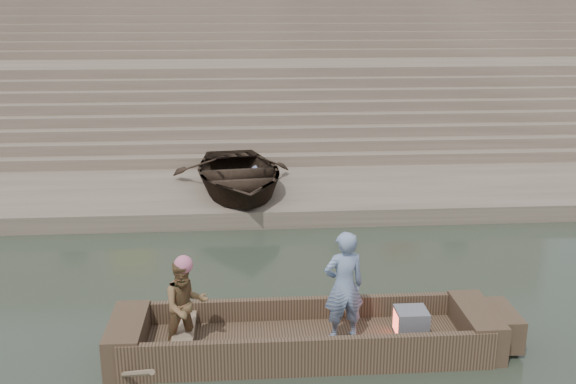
{
  "coord_description": "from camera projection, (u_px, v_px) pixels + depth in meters",
  "views": [
    {
      "loc": [
        -0.23,
        -7.67,
        4.99
      ],
      "look_at": [
        0.62,
        4.24,
        1.4
      ],
      "focal_mm": 40.43,
      "sensor_mm": 36.0,
      "label": 1
    }
  ],
  "objects": [
    {
      "name": "rowing_man",
      "position": [
        186.0,
        306.0,
        8.98
      ],
      "size": [
        0.8,
        0.72,
        1.35
      ],
      "primitive_type": "imported",
      "rotation": [
        0.0,
        0.0,
        0.39
      ],
      "color": "#277537",
      "rests_on": "main_rowboat"
    },
    {
      "name": "mid_landing",
      "position": [
        248.0,
        102.0,
        23.18
      ],
      "size": [
        32.0,
        3.0,
        2.8
      ],
      "primitive_type": "cube",
      "color": "gray",
      "rests_on": "ground"
    },
    {
      "name": "television",
      "position": [
        410.0,
        322.0,
        9.51
      ],
      "size": [
        0.46,
        0.42,
        0.4
      ],
      "color": "slate",
      "rests_on": "main_rowboat"
    },
    {
      "name": "standing_man",
      "position": [
        344.0,
        286.0,
        9.23
      ],
      "size": [
        0.67,
        0.5,
        1.65
      ],
      "primitive_type": "imported",
      "rotation": [
        0.0,
        0.0,
        3.34
      ],
      "color": "navy",
      "rests_on": "main_rowboat"
    },
    {
      "name": "main_rowboat",
      "position": [
        305.0,
        345.0,
        9.49
      ],
      "size": [
        5.0,
        1.3,
        0.22
      ],
      "primitive_type": "cube",
      "color": "brown",
      "rests_on": "ground"
    },
    {
      "name": "ground",
      "position": [
        265.0,
        381.0,
        8.78
      ],
      "size": [
        120.0,
        120.0,
        0.0
      ],
      "primitive_type": "plane",
      "color": "#2B3528",
      "rests_on": "ground"
    },
    {
      "name": "lower_landing",
      "position": [
        253.0,
        195.0,
        16.36
      ],
      "size": [
        32.0,
        4.0,
        0.4
      ],
      "primitive_type": "cube",
      "color": "gray",
      "rests_on": "ground"
    },
    {
      "name": "rowboat_trim",
      "position": [
        319.0,
        332.0,
        9.44
      ],
      "size": [
        6.04,
        2.63,
        2.02
      ],
      "color": "brown",
      "rests_on": "ground"
    },
    {
      "name": "cloth_bundles",
      "position": [
        190.0,
        180.0,
        16.52
      ],
      "size": [
        19.67,
        2.27,
        0.26
      ],
      "color": "#3F5999",
      "rests_on": "lower_landing"
    },
    {
      "name": "upper_landing",
      "position": [
        246.0,
        52.0,
        29.52
      ],
      "size": [
        32.0,
        3.0,
        5.2
      ],
      "primitive_type": "cube",
      "color": "gray",
      "rests_on": "ground"
    },
    {
      "name": "ghat_steps",
      "position": [
        248.0,
        85.0,
        24.68
      ],
      "size": [
        32.0,
        11.0,
        5.2
      ],
      "color": "gray",
      "rests_on": "ground"
    },
    {
      "name": "beached_rowboat",
      "position": [
        238.0,
        174.0,
        15.82
      ],
      "size": [
        3.58,
        4.66,
        0.89
      ],
      "primitive_type": "imported",
      "rotation": [
        0.0,
        0.0,
        0.12
      ],
      "color": "#2D2116",
      "rests_on": "lower_landing"
    }
  ]
}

